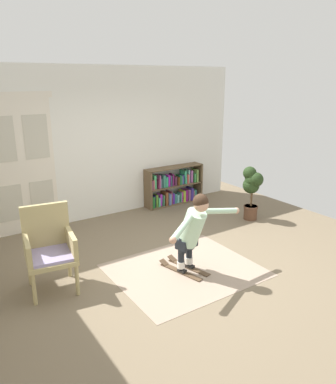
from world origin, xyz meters
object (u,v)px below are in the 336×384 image
(potted_plant, at_px, (252,185))
(wicker_chair, at_px, (49,247))
(bookshelf, at_px, (173,188))
(person_skier, at_px, (193,227))
(skis_pair, at_px, (183,268))

(potted_plant, bearing_deg, wicker_chair, -174.78)
(bookshelf, xyz_separation_m, person_skier, (-1.53, -2.71, 0.35))
(bookshelf, distance_m, skis_pair, 3.01)
(potted_plant, xyz_separation_m, person_skier, (-2.28, -1.12, 0.04))
(potted_plant, bearing_deg, bookshelf, 115.36)
(person_skier, bearing_deg, bookshelf, 60.59)
(wicker_chair, distance_m, skis_pair, 1.90)
(potted_plant, height_order, skis_pair, potted_plant)
(bookshelf, height_order, person_skier, person_skier)
(bookshelf, relative_size, potted_plant, 1.31)
(potted_plant, height_order, person_skier, person_skier)
(potted_plant, distance_m, person_skier, 2.54)
(person_skier, bearing_deg, skis_pair, 104.16)
(wicker_chair, height_order, potted_plant, wicker_chair)
(wicker_chair, relative_size, person_skier, 0.76)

